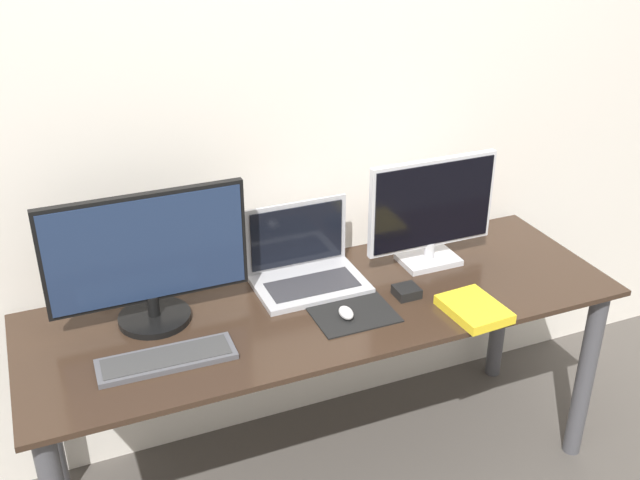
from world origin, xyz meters
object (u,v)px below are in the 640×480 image
object	(u,v)px
power_brick	(407,292)
book	(474,309)
mouse	(346,313)
laptop	(305,264)
keyboard	(167,359)
monitor_left	(148,259)
monitor_right	(432,211)

from	to	relation	value
power_brick	book	bearing A→B (deg)	-50.35
mouse	book	world-z (taller)	mouse
laptop	keyboard	world-z (taller)	laptop
monitor_left	mouse	distance (m)	0.61
monitor_left	mouse	bearing A→B (deg)	-22.08
monitor_left	keyboard	bearing A→B (deg)	-93.21
monitor_left	laptop	distance (m)	0.53
monitor_right	keyboard	size ratio (longest dim) A/B	1.19
monitor_left	keyboard	distance (m)	0.30
monitor_right	laptop	xyz separation A→B (m)	(-0.44, 0.05, -0.13)
laptop	power_brick	distance (m)	0.35
mouse	book	size ratio (longest dim) A/B	0.30
keyboard	monitor_left	bearing A→B (deg)	86.79
book	mouse	bearing A→B (deg)	161.76
book	power_brick	distance (m)	0.22
monitor_left	power_brick	distance (m)	0.81
mouse	book	distance (m)	0.40
power_brick	monitor_left	bearing A→B (deg)	167.52
monitor_right	keyboard	world-z (taller)	monitor_right
monitor_right	laptop	bearing A→B (deg)	173.83
laptop	book	size ratio (longest dim) A/B	1.65
monitor_left	keyboard	size ratio (longest dim) A/B	1.54
monitor_left	book	size ratio (longest dim) A/B	2.74
monitor_left	laptop	xyz separation A→B (m)	(0.51, 0.05, -0.15)
monitor_left	book	distance (m)	1.00
power_brick	mouse	bearing A→B (deg)	-168.55
monitor_left	keyboard	world-z (taller)	monitor_left
monitor_right	book	size ratio (longest dim) A/B	2.13
laptop	mouse	size ratio (longest dim) A/B	5.43
monitor_right	laptop	world-z (taller)	monitor_right
monitor_left	laptop	world-z (taller)	monitor_left
laptop	mouse	distance (m)	0.27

